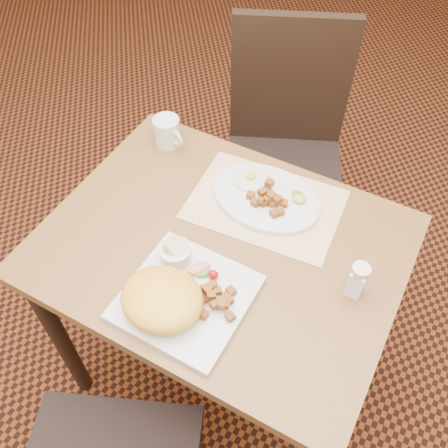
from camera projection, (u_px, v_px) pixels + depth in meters
ground at (222, 365)px, 1.85m from camera, size 8.00×8.00×0.00m
table at (221, 267)px, 1.35m from camera, size 0.90×0.70×0.75m
chair_far at (285, 142)px, 1.83m from camera, size 0.56×0.56×0.97m
placemat at (265, 204)px, 1.35m from camera, size 0.42×0.31×0.00m
plate_square at (186, 297)px, 1.16m from camera, size 0.28×0.28×0.02m
plate_oval at (266, 198)px, 1.35m from camera, size 0.32×0.25×0.02m
hollandaise_mound at (161, 299)px, 1.11m from camera, size 0.19×0.17×0.07m
ramekin at (175, 253)px, 1.20m from camera, size 0.08×0.08×0.04m
garnish_sq at (203, 271)px, 1.19m from camera, size 0.09×0.07×0.03m
fried_egg at (251, 179)px, 1.38m from camera, size 0.10×0.10×0.02m
garnish_ov at (299, 197)px, 1.33m from camera, size 0.06×0.06×0.02m
salt_shaker at (357, 280)px, 1.14m from camera, size 0.04×0.04×0.10m
coffee_mug at (167, 132)px, 1.48m from camera, size 0.11×0.08×0.09m
home_fries_sq at (217, 301)px, 1.13m from camera, size 0.11×0.10×0.03m
home_fries_ov at (267, 200)px, 1.32m from camera, size 0.12×0.10×0.03m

